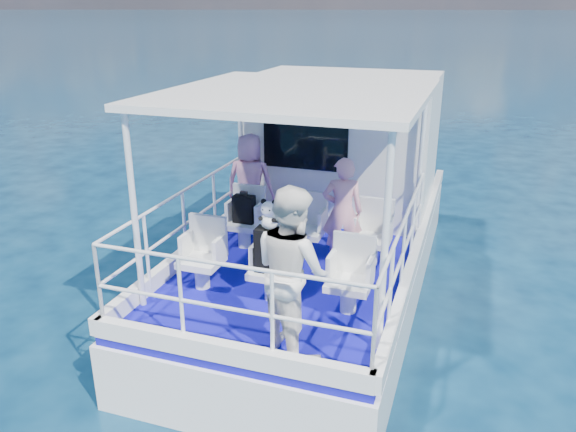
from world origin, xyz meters
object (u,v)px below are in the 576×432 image
object	(u,v)px
passenger_stbd_aft	(292,270)
backpack_center	(271,250)
passenger_port_fwd	(250,183)
panda	(269,214)

from	to	relation	value
passenger_stbd_aft	backpack_center	distance (m)	0.97
passenger_stbd_aft	backpack_center	world-z (taller)	passenger_stbd_aft
passenger_port_fwd	passenger_stbd_aft	size ratio (longest dim) A/B	0.88
backpack_center	panda	xyz separation A→B (m)	(-0.02, 0.00, 0.43)
passenger_port_fwd	backpack_center	size ratio (longest dim) A/B	2.86
panda	passenger_stbd_aft	bearing A→B (deg)	-56.65
passenger_port_fwd	panda	distance (m)	2.29
passenger_stbd_aft	panda	size ratio (longest dim) A/B	5.00
backpack_center	panda	world-z (taller)	panda
passenger_port_fwd	passenger_stbd_aft	distance (m)	3.22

